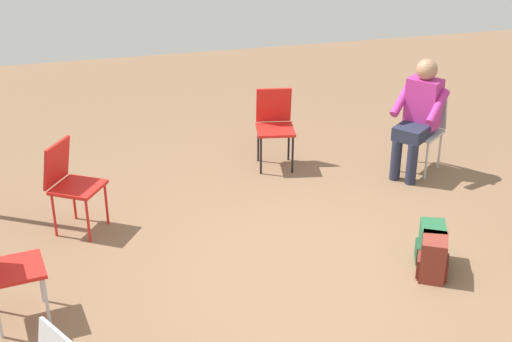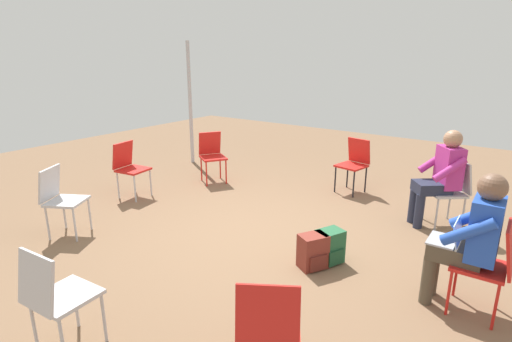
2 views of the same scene
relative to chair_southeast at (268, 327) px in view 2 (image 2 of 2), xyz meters
name	(u,v)px [view 2 (image 2 of 2)]	position (x,y,z in m)	size (l,w,h in m)	color
ground_plane	(254,234)	(-1.48, 1.87, -0.50)	(14.00, 14.00, 0.00)	brown
chair_southeast	(268,327)	(0.00, 0.00, 0.00)	(0.56, 0.58, 0.85)	red
chair_north	(354,161)	(-1.13, 4.09, 0.00)	(0.47, 0.50, 0.85)	red
chair_west	(129,165)	(-3.82, 1.86, 0.00)	(0.49, 0.45, 0.85)	red
chair_south	(55,294)	(-1.43, -0.59, 0.00)	(0.43, 0.47, 0.85)	#B7B7BC
chair_southwest	(60,196)	(-3.35, 0.51, 0.00)	(0.57, 0.55, 0.85)	#B7B7BC
chair_east	(490,262)	(1.02, 1.73, 0.00)	(0.44, 0.41, 0.85)	red
chair_northwest	(212,153)	(-3.31, 3.17, 0.00)	(0.58, 0.56, 0.85)	red
chair_northeast	(452,188)	(0.39, 3.58, 0.00)	(0.58, 0.58, 0.85)	#B7B7BC
person_with_laptop	(470,235)	(0.85, 1.72, 0.20)	(0.53, 0.50, 1.24)	#4C4233
person_in_magenta	(441,173)	(0.26, 3.47, 0.20)	(0.63, 0.63, 1.24)	#23283D
backpack_near_laptop_user	(313,253)	(-0.52, 1.59, -0.34)	(0.31, 0.34, 0.36)	maroon
backpack_by_empty_chair	(329,248)	(-0.43, 1.79, -0.34)	(0.31, 0.34, 0.36)	#235B38
tent_pole_near	(190,104)	(-4.48, 3.88, 0.69)	(0.07, 0.07, 2.37)	#B2B2B7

